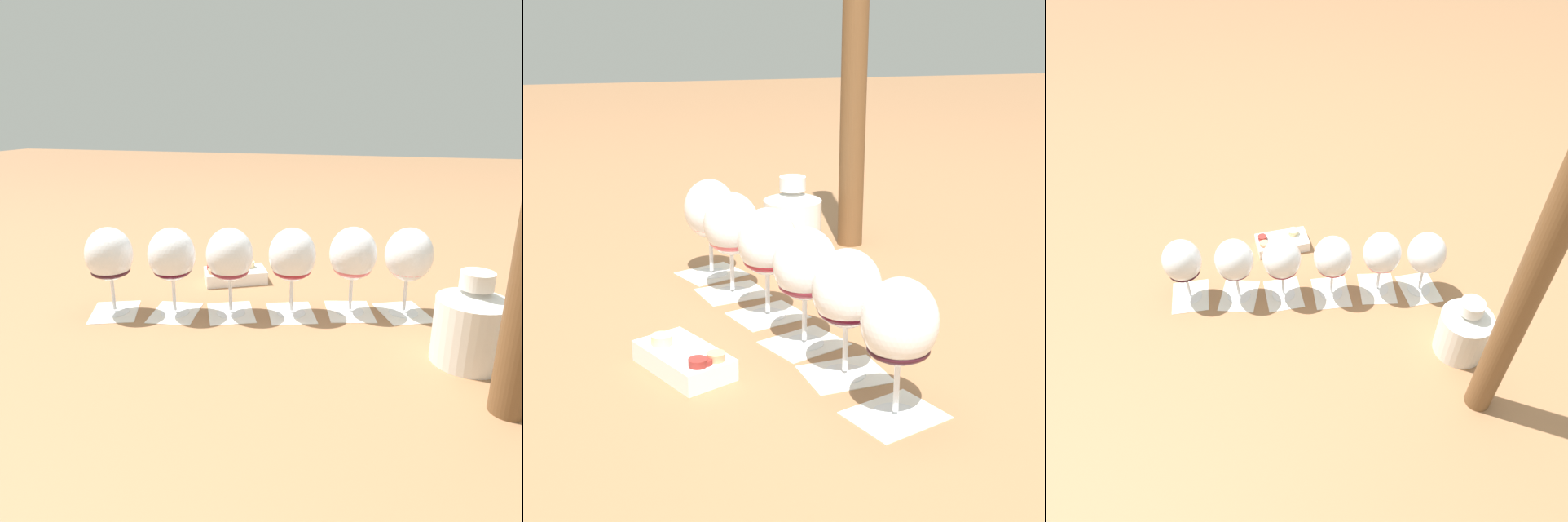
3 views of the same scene
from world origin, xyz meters
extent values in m
plane|color=#936642|center=(0.00, 0.00, 0.00)|extent=(8.00, 8.00, 0.00)
cube|color=silver|center=(-0.29, -0.08, 0.00)|extent=(0.13, 0.14, 0.00)
cube|color=silver|center=(-0.18, -0.05, 0.00)|extent=(0.12, 0.13, 0.00)
cube|color=silver|center=(-0.06, -0.01, 0.00)|extent=(0.13, 0.14, 0.00)
cube|color=silver|center=(0.06, 0.02, 0.00)|extent=(0.13, 0.14, 0.00)
cube|color=silver|center=(0.17, 0.05, 0.00)|extent=(0.11, 0.13, 0.00)
cube|color=silver|center=(0.30, 0.08, 0.00)|extent=(0.13, 0.14, 0.00)
cylinder|color=white|center=(-0.29, -0.08, 0.00)|extent=(0.06, 0.06, 0.01)
cylinder|color=white|center=(-0.29, -0.08, 0.04)|extent=(0.01, 0.01, 0.07)
ellipsoid|color=white|center=(-0.29, -0.08, 0.13)|extent=(0.10, 0.10, 0.11)
ellipsoid|color=pink|center=(-0.29, -0.08, 0.10)|extent=(0.08, 0.08, 0.04)
cylinder|color=white|center=(-0.18, -0.05, 0.00)|extent=(0.06, 0.06, 0.01)
cylinder|color=white|center=(-0.18, -0.05, 0.04)|extent=(0.01, 0.01, 0.07)
ellipsoid|color=white|center=(-0.18, -0.05, 0.13)|extent=(0.10, 0.10, 0.11)
ellipsoid|color=#D75D67|center=(-0.18, -0.05, 0.10)|extent=(0.08, 0.08, 0.04)
cylinder|color=white|center=(-0.06, -0.01, 0.00)|extent=(0.06, 0.06, 0.01)
cylinder|color=white|center=(-0.06, -0.01, 0.04)|extent=(0.01, 0.01, 0.07)
ellipsoid|color=white|center=(-0.06, -0.01, 0.13)|extent=(0.10, 0.10, 0.11)
ellipsoid|color=maroon|center=(-0.06, -0.01, 0.10)|extent=(0.08, 0.08, 0.03)
cylinder|color=white|center=(0.06, 0.02, 0.00)|extent=(0.06, 0.06, 0.01)
cylinder|color=white|center=(0.06, 0.02, 0.04)|extent=(0.01, 0.01, 0.07)
ellipsoid|color=white|center=(0.06, 0.02, 0.13)|extent=(0.10, 0.10, 0.11)
ellipsoid|color=maroon|center=(0.06, 0.02, 0.10)|extent=(0.08, 0.08, 0.03)
cylinder|color=white|center=(0.17, 0.05, 0.00)|extent=(0.06, 0.06, 0.01)
cylinder|color=white|center=(0.17, 0.05, 0.04)|extent=(0.01, 0.01, 0.07)
ellipsoid|color=white|center=(0.17, 0.05, 0.13)|extent=(0.10, 0.10, 0.11)
ellipsoid|color=#3E0615|center=(0.17, 0.05, 0.10)|extent=(0.08, 0.08, 0.04)
cylinder|color=white|center=(0.30, 0.08, 0.00)|extent=(0.06, 0.06, 0.01)
cylinder|color=white|center=(0.30, 0.08, 0.04)|extent=(0.01, 0.01, 0.07)
ellipsoid|color=white|center=(0.30, 0.08, 0.13)|extent=(0.10, 0.10, 0.11)
ellipsoid|color=#36121C|center=(0.30, 0.08, 0.09)|extent=(0.08, 0.08, 0.03)
cylinder|color=white|center=(-0.39, 0.11, 0.06)|extent=(0.12, 0.12, 0.11)
cone|color=white|center=(-0.39, 0.11, 0.12)|extent=(0.12, 0.12, 0.02)
cylinder|color=white|center=(-0.39, 0.11, 0.15)|extent=(0.05, 0.05, 0.03)
cube|color=white|center=(0.11, -0.17, 0.02)|extent=(0.17, 0.14, 0.03)
cylinder|color=tan|center=(0.15, -0.13, 0.04)|extent=(0.03, 0.03, 0.01)
cylinder|color=maroon|center=(0.16, -0.15, 0.04)|extent=(0.02, 0.02, 0.01)
cylinder|color=beige|center=(0.09, -0.20, 0.04)|extent=(0.02, 0.02, 0.01)
cylinder|color=beige|center=(0.08, -0.20, 0.04)|extent=(0.03, 0.03, 0.01)
cylinder|color=maroon|center=(0.17, -0.16, 0.04)|extent=(0.03, 0.03, 0.01)
cylinder|color=brown|center=(-0.43, 0.24, 0.47)|extent=(0.05, 0.05, 0.95)
camera|label=1|loc=(-0.23, 0.88, 0.40)|focal=32.00mm
camera|label=2|loc=(1.15, -0.26, 0.51)|focal=55.00mm
camera|label=3|loc=(-0.18, 0.85, 0.90)|focal=32.00mm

